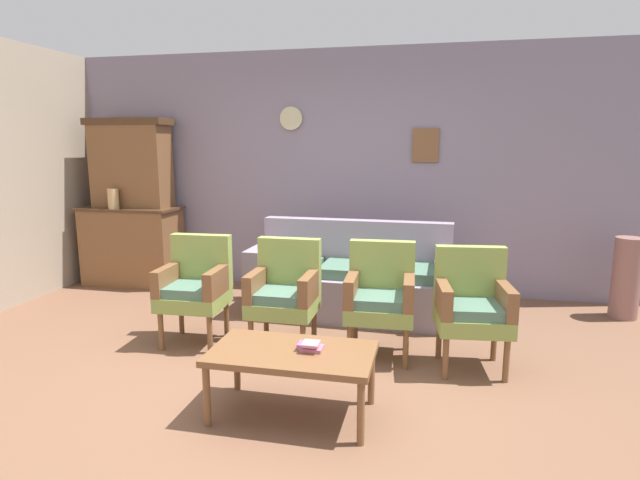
% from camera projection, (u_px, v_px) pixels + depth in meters
% --- Properties ---
extents(ground_plane, '(7.68, 7.68, 0.00)m').
position_uv_depth(ground_plane, '(276.00, 387.00, 3.58)').
color(ground_plane, brown).
extents(wall_back_with_decor, '(6.40, 0.09, 2.70)m').
position_uv_depth(wall_back_with_decor, '(344.00, 172.00, 5.86)').
color(wall_back_with_decor, gray).
rests_on(wall_back_with_decor, ground).
extents(side_cabinet, '(1.16, 0.55, 0.93)m').
position_uv_depth(side_cabinet, '(133.00, 246.00, 6.19)').
color(side_cabinet, brown).
rests_on(side_cabinet, ground).
extents(cabinet_upper_hutch, '(0.99, 0.38, 1.03)m').
position_uv_depth(cabinet_upper_hutch, '(131.00, 162.00, 6.09)').
color(cabinet_upper_hutch, brown).
rests_on(cabinet_upper_hutch, side_cabinet).
extents(vase_on_cabinet, '(0.12, 0.12, 0.23)m').
position_uv_depth(vase_on_cabinet, '(113.00, 199.00, 5.93)').
color(vase_on_cabinet, tan).
rests_on(vase_on_cabinet, side_cabinet).
extents(floral_couch, '(1.95, 0.84, 0.90)m').
position_uv_depth(floral_couch, '(351.00, 281.00, 5.11)').
color(floral_couch, gray).
rests_on(floral_couch, ground).
extents(armchair_row_middle, '(0.54, 0.51, 0.90)m').
position_uv_depth(armchair_row_middle, '(195.00, 284.00, 4.34)').
color(armchair_row_middle, '#849947').
rests_on(armchair_row_middle, ground).
extents(armchair_near_couch_end, '(0.52, 0.49, 0.90)m').
position_uv_depth(armchair_near_couch_end, '(285.00, 290.00, 4.17)').
color(armchair_near_couch_end, '#849947').
rests_on(armchair_near_couch_end, ground).
extents(armchair_by_doorway, '(0.54, 0.51, 0.90)m').
position_uv_depth(armchair_by_doorway, '(380.00, 294.00, 4.05)').
color(armchair_by_doorway, '#849947').
rests_on(armchair_by_doorway, ground).
extents(armchair_near_cabinet, '(0.57, 0.55, 0.90)m').
position_uv_depth(armchair_near_cabinet, '(472.00, 303.00, 3.82)').
color(armchair_near_cabinet, '#849947').
rests_on(armchair_near_cabinet, ground).
extents(coffee_table, '(1.00, 0.56, 0.42)m').
position_uv_depth(coffee_table, '(292.00, 357.00, 3.16)').
color(coffee_table, brown).
rests_on(coffee_table, ground).
extents(book_stack_on_table, '(0.15, 0.13, 0.06)m').
position_uv_depth(book_stack_on_table, '(310.00, 346.00, 3.14)').
color(book_stack_on_table, '#B5667E').
rests_on(book_stack_on_table, coffee_table).
extents(floor_vase_by_wall, '(0.26, 0.26, 0.79)m').
position_uv_depth(floor_vase_by_wall, '(626.00, 278.00, 4.96)').
color(floor_vase_by_wall, '#855A53').
rests_on(floor_vase_by_wall, ground).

